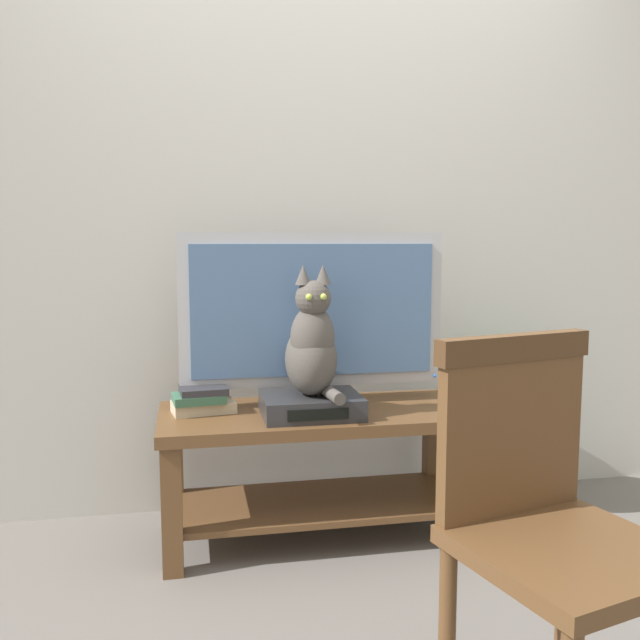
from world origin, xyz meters
TOP-DOWN VIEW (x-y plane):
  - ground_plane at (0.00, 0.00)m, footprint 12.00×12.00m
  - back_wall at (0.00, 0.88)m, footprint 7.00×0.12m
  - tv_stand at (-0.08, 0.45)m, footprint 1.19×0.52m
  - tv at (-0.08, 0.54)m, footprint 1.03×0.20m
  - media_box at (-0.12, 0.37)m, footprint 0.36×0.28m
  - cat at (-0.11, 0.36)m, footprint 0.19×0.31m
  - wooden_chair at (0.21, -0.70)m, footprint 0.52×0.52m
  - book_stack at (-0.51, 0.49)m, footprint 0.25×0.18m
  - potted_plant at (0.83, 0.55)m, footprint 0.43×0.43m

SIDE VIEW (x-z plane):
  - ground_plane at x=0.00m, z-range 0.00..0.00m
  - tv_stand at x=-0.08m, z-range 0.10..0.60m
  - potted_plant at x=0.83m, z-range 0.07..0.77m
  - media_box at x=-0.12m, z-range 0.50..0.58m
  - wooden_chair at x=0.21m, z-range 0.09..1.01m
  - book_stack at x=-0.51m, z-range 0.50..0.60m
  - cat at x=-0.11m, z-range 0.52..1.00m
  - tv at x=-0.08m, z-range 0.52..1.19m
  - back_wall at x=0.00m, z-range 0.00..2.80m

